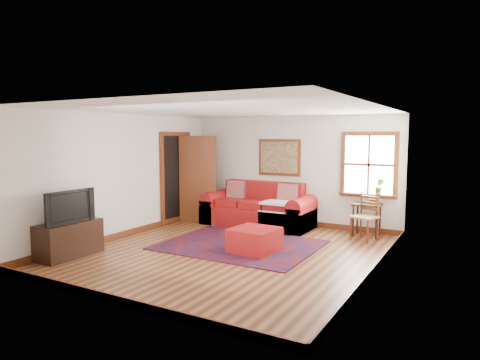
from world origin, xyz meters
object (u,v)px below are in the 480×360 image
Objects in this scene: media_cabinet at (69,239)px; red_ottoman at (254,240)px; side_table at (367,209)px; ladder_back_chair at (366,215)px; red_leather_sofa at (259,211)px.

red_ottoman is at bearing 34.70° from media_cabinet.
red_ottoman is 2.65m from side_table.
side_table is 0.62× the size of media_cabinet.
red_leather_sofa is at bearing 176.04° from ladder_back_chair.
side_table is 0.32m from ladder_back_chair.
ladder_back_chair reaches higher than media_cabinet.
ladder_back_chair is (1.50, 1.89, 0.29)m from red_ottoman.
ladder_back_chair is at bearing 42.01° from media_cabinet.
red_leather_sofa is 2.43m from side_table.
media_cabinet is (-4.11, -3.70, -0.20)m from ladder_back_chair.
media_cabinet is at bearing -135.30° from side_table.
red_ottoman is (0.98, -2.06, -0.11)m from red_leather_sofa.
side_table is at bearing 44.70° from media_cabinet.
red_leather_sofa is at bearing 119.71° from red_ottoman.
media_cabinet is at bearing -140.94° from red_ottoman.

